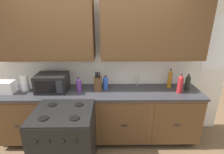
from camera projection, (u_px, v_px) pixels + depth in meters
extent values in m
plane|color=brown|center=(99.00, 150.00, 2.75)|extent=(8.15, 8.15, 0.00)
cube|color=white|center=(99.00, 65.00, 2.90)|extent=(4.46, 0.05, 2.52)
cube|color=white|center=(99.00, 73.00, 2.92)|extent=(3.26, 0.01, 0.40)
cube|color=brown|center=(40.00, 28.00, 2.49)|extent=(1.58, 0.34, 0.95)
cube|color=brown|center=(35.00, 28.00, 2.32)|extent=(1.55, 0.01, 0.89)
cube|color=brown|center=(153.00, 27.00, 2.51)|extent=(1.58, 0.34, 0.95)
cube|color=brown|center=(157.00, 28.00, 2.34)|extent=(1.55, 0.01, 0.89)
cube|color=white|center=(218.00, 44.00, 2.77)|extent=(0.44, 0.01, 0.90)
cube|color=black|center=(100.00, 134.00, 3.04)|extent=(3.19, 0.48, 0.10)
cube|color=brown|center=(99.00, 114.00, 2.86)|extent=(3.26, 0.60, 0.78)
cube|color=brown|center=(18.00, 126.00, 2.56)|extent=(0.75, 0.01, 0.72)
cube|color=black|center=(17.00, 127.00, 2.55)|extent=(0.10, 0.01, 0.01)
cube|color=brown|center=(71.00, 125.00, 2.57)|extent=(0.75, 0.01, 0.72)
cube|color=black|center=(71.00, 126.00, 2.56)|extent=(0.10, 0.01, 0.01)
cube|color=brown|center=(124.00, 125.00, 2.58)|extent=(0.75, 0.01, 0.72)
cube|color=black|center=(125.00, 126.00, 2.57)|extent=(0.10, 0.01, 0.01)
cube|color=brown|center=(177.00, 124.00, 2.59)|extent=(0.75, 0.01, 0.72)
cube|color=black|center=(178.00, 125.00, 2.58)|extent=(0.10, 0.01, 0.01)
cube|color=#333338|center=(98.00, 92.00, 2.72)|extent=(3.29, 0.63, 0.04)
cube|color=#A8AAAF|center=(139.00, 91.00, 2.75)|extent=(0.56, 0.38, 0.02)
cube|color=black|center=(66.00, 142.00, 2.28)|extent=(0.76, 0.66, 0.92)
cube|color=black|center=(62.00, 112.00, 2.11)|extent=(0.74, 0.65, 0.02)
cylinder|color=black|center=(43.00, 118.00, 1.96)|extent=(0.12, 0.12, 0.01)
cylinder|color=black|center=(74.00, 118.00, 1.96)|extent=(0.12, 0.12, 0.01)
cylinder|color=black|center=(52.00, 105.00, 2.26)|extent=(0.12, 0.12, 0.01)
cylinder|color=black|center=(79.00, 104.00, 2.26)|extent=(0.12, 0.12, 0.01)
cylinder|color=black|center=(36.00, 143.00, 1.85)|extent=(0.03, 0.02, 0.03)
cylinder|color=black|center=(49.00, 143.00, 1.85)|extent=(0.03, 0.02, 0.03)
cylinder|color=black|center=(63.00, 142.00, 1.86)|extent=(0.03, 0.02, 0.03)
cylinder|color=black|center=(76.00, 142.00, 1.86)|extent=(0.03, 0.02, 0.03)
cube|color=black|center=(52.00, 83.00, 2.68)|extent=(0.48, 0.36, 0.28)
cube|color=black|center=(46.00, 87.00, 2.51)|extent=(0.31, 0.01, 0.19)
cube|color=#28282D|center=(59.00, 87.00, 2.51)|extent=(0.10, 0.01, 0.19)
cube|color=white|center=(5.00, 87.00, 2.62)|extent=(0.28, 0.18, 0.19)
cube|color=black|center=(1.00, 82.00, 2.59)|extent=(0.02, 0.13, 0.01)
cube|color=black|center=(7.00, 82.00, 2.59)|extent=(0.02, 0.13, 0.01)
cube|color=#52361E|center=(98.00, 84.00, 2.71)|extent=(0.11, 0.14, 0.22)
cylinder|color=black|center=(96.00, 75.00, 2.64)|extent=(0.02, 0.02, 0.09)
cylinder|color=black|center=(97.00, 75.00, 2.64)|extent=(0.02, 0.02, 0.09)
cylinder|color=black|center=(98.00, 75.00, 2.64)|extent=(0.02, 0.02, 0.09)
cylinder|color=black|center=(100.00, 75.00, 2.64)|extent=(0.02, 0.02, 0.09)
cylinder|color=#B2B5BA|center=(138.00, 80.00, 2.88)|extent=(0.02, 0.02, 0.20)
cylinder|color=white|center=(25.00, 83.00, 2.70)|extent=(0.12, 0.12, 0.26)
cylinder|color=black|center=(187.00, 84.00, 2.72)|extent=(0.08, 0.08, 0.22)
cone|color=black|center=(189.00, 76.00, 2.67)|extent=(0.07, 0.07, 0.05)
cylinder|color=black|center=(189.00, 75.00, 2.67)|extent=(0.03, 0.03, 0.02)
cylinder|color=#9E6619|center=(170.00, 80.00, 2.80)|extent=(0.07, 0.07, 0.26)
cone|color=#9E6619|center=(171.00, 71.00, 2.74)|extent=(0.06, 0.06, 0.07)
cylinder|color=black|center=(171.00, 69.00, 2.73)|extent=(0.02, 0.02, 0.02)
cylinder|color=maroon|center=(180.00, 85.00, 2.61)|extent=(0.08, 0.08, 0.25)
cone|color=maroon|center=(182.00, 76.00, 2.56)|extent=(0.07, 0.07, 0.06)
cylinder|color=black|center=(182.00, 75.00, 2.55)|extent=(0.03, 0.03, 0.02)
cylinder|color=#663384|center=(79.00, 86.00, 2.67)|extent=(0.08, 0.08, 0.19)
cone|color=#663384|center=(78.00, 79.00, 2.63)|extent=(0.07, 0.07, 0.05)
cylinder|color=black|center=(78.00, 78.00, 2.63)|extent=(0.03, 0.03, 0.02)
cylinder|color=blue|center=(106.00, 84.00, 2.77)|extent=(0.08, 0.08, 0.18)
cone|color=blue|center=(105.00, 77.00, 2.73)|extent=(0.08, 0.08, 0.05)
cylinder|color=black|center=(105.00, 76.00, 2.72)|extent=(0.03, 0.03, 0.02)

